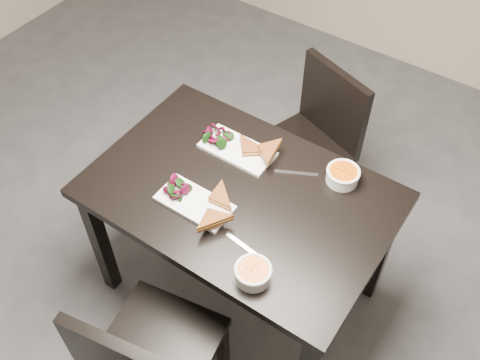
{
  "coord_description": "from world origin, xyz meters",
  "views": [
    {
      "loc": [
        0.96,
        -0.83,
        2.44
      ],
      "look_at": [
        0.17,
        0.33,
        0.82
      ],
      "focal_mm": 41.23,
      "sensor_mm": 36.0,
      "label": 1
    }
  ],
  "objects": [
    {
      "name": "cutlery_near",
      "position": [
        0.34,
        0.12,
        0.75
      ],
      "size": [
        0.18,
        0.04,
        0.0
      ],
      "primitive_type": "cube",
      "rotation": [
        0.0,
        0.0,
        -0.13
      ],
      "color": "silver",
      "rests_on": "table"
    },
    {
      "name": "ground",
      "position": [
        0.0,
        0.0,
        0.0
      ],
      "size": [
        5.0,
        5.0,
        0.0
      ],
      "primitive_type": "plane",
      "color": "#47474C",
      "rests_on": "ground"
    },
    {
      "name": "soup_bowl_far",
      "position": [
        0.48,
        0.61,
        0.78
      ],
      "size": [
        0.14,
        0.14,
        0.06
      ],
      "color": "white",
      "rests_on": "table"
    },
    {
      "name": "plate_near",
      "position": [
        0.06,
        0.17,
        0.76
      ],
      "size": [
        0.3,
        0.15,
        0.02
      ],
      "primitive_type": "cube",
      "color": "white",
      "rests_on": "table"
    },
    {
      "name": "sandwich_far",
      "position": [
        0.1,
        0.49,
        0.79
      ],
      "size": [
        0.2,
        0.19,
        0.05
      ],
      "primitive_type": null,
      "rotation": [
        0.0,
        0.0,
        0.68
      ],
      "color": "#A15121",
      "rests_on": "plate_far"
    },
    {
      "name": "sandwich_near",
      "position": [
        0.13,
        0.19,
        0.79
      ],
      "size": [
        0.16,
        0.12,
        0.05
      ],
      "primitive_type": null,
      "rotation": [
        0.0,
        0.0,
        0.08
      ],
      "color": "#A15121",
      "rests_on": "plate_near"
    },
    {
      "name": "table",
      "position": [
        0.17,
        0.33,
        0.65
      ],
      "size": [
        1.2,
        0.8,
        0.75
      ],
      "color": "black",
      "rests_on": "ground"
    },
    {
      "name": "soup_bowl_near",
      "position": [
        0.43,
        0.03,
        0.78
      ],
      "size": [
        0.13,
        0.13,
        0.06
      ],
      "color": "white",
      "rests_on": "table"
    },
    {
      "name": "salad_far",
      "position": [
        -0.06,
        0.5,
        0.79
      ],
      "size": [
        0.1,
        0.09,
        0.04
      ],
      "primitive_type": null,
      "color": "black",
      "rests_on": "plate_far"
    },
    {
      "name": "plate_far",
      "position": [
        0.04,
        0.5,
        0.76
      ],
      "size": [
        0.31,
        0.16,
        0.02
      ],
      "primitive_type": "cube",
      "color": "white",
      "rests_on": "table"
    },
    {
      "name": "cutlery_far",
      "position": [
        0.31,
        0.54,
        0.75
      ],
      "size": [
        0.17,
        0.1,
        0.0
      ],
      "primitive_type": "cube",
      "rotation": [
        0.0,
        0.0,
        0.48
      ],
      "color": "silver",
      "rests_on": "table"
    },
    {
      "name": "salad_near",
      "position": [
        -0.04,
        0.17,
        0.79
      ],
      "size": [
        0.09,
        0.08,
        0.04
      ],
      "primitive_type": null,
      "color": "black",
      "rests_on": "plate_near"
    },
    {
      "name": "chair_far",
      "position": [
        0.15,
        1.01,
        0.48
      ],
      "size": [
        0.53,
        0.53,
        0.85
      ],
      "rotation": [
        0.0,
        0.0,
        -0.34
      ],
      "color": "black",
      "rests_on": "ground"
    },
    {
      "name": "chair_near",
      "position": [
        0.21,
        -0.34,
        0.48
      ],
      "size": [
        0.49,
        0.49,
        0.85
      ],
      "rotation": [
        0.0,
        0.0,
        0.17
      ],
      "color": "black",
      "rests_on": "ground"
    }
  ]
}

